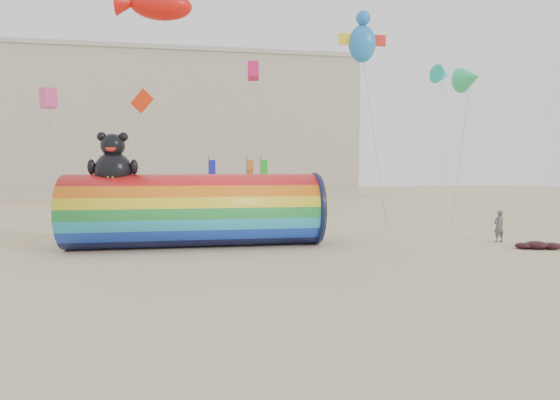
{
  "coord_description": "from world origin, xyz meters",
  "views": [
    {
      "loc": [
        -3.29,
        -22.11,
        4.07
      ],
      "look_at": [
        0.5,
        1.5,
        2.4
      ],
      "focal_mm": 28.0,
      "sensor_mm": 36.0,
      "label": 1
    }
  ],
  "objects": [
    {
      "name": "windsock_assembly",
      "position": [
        -4.03,
        1.28,
        2.01
      ],
      "size": [
        13.16,
        4.01,
        6.07
      ],
      "color": "red",
      "rests_on": "ground"
    },
    {
      "name": "hotel_building",
      "position": [
        -12.0,
        45.95,
        10.31
      ],
      "size": [
        60.4,
        15.4,
        20.6
      ],
      "color": "#B7AD99",
      "rests_on": "ground"
    },
    {
      "name": "festival_banners",
      "position": [
        -0.58,
        15.91,
        2.64
      ],
      "size": [
        5.07,
        1.19,
        5.2
      ],
      "color": "#59595E",
      "rests_on": "ground"
    },
    {
      "name": "kite_handler",
      "position": [
        12.7,
        -0.07,
        0.9
      ],
      "size": [
        0.71,
        0.52,
        1.8
      ],
      "primitive_type": "imported",
      "rotation": [
        0.0,
        0.0,
        3.29
      ],
      "color": "#4C4F52",
      "rests_on": "ground"
    },
    {
      "name": "fabric_bundle",
      "position": [
        13.44,
        -2.27,
        0.17
      ],
      "size": [
        2.62,
        1.35,
        0.41
      ],
      "color": "#370A0F",
      "rests_on": "ground"
    },
    {
      "name": "ground",
      "position": [
        0.0,
        0.0,
        0.0
      ],
      "size": [
        160.0,
        160.0,
        0.0
      ],
      "primitive_type": "plane",
      "color": "#CCB58C",
      "rests_on": "ground"
    },
    {
      "name": "flying_kites",
      "position": [
        -0.05,
        5.48,
        12.54
      ],
      "size": [
        26.19,
        12.28,
        7.72
      ],
      "color": "blue",
      "rests_on": "ground"
    }
  ]
}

